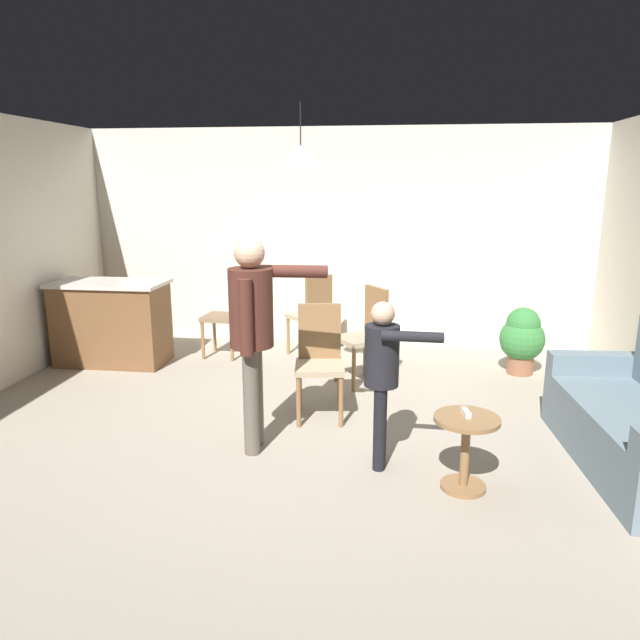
{
  "coord_description": "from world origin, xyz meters",
  "views": [
    {
      "loc": [
        0.73,
        -4.26,
        2.04
      ],
      "look_at": [
        0.17,
        0.14,
        1.0
      ],
      "focal_mm": 33.03,
      "sensor_mm": 36.0,
      "label": 1
    }
  ],
  "objects_px": {
    "person_child": "(383,366)",
    "dining_chair_by_counter": "(320,357)",
    "side_table_by_couch": "(465,444)",
    "person_adult": "(253,322)",
    "dining_chair_spare": "(228,312)",
    "potted_plant_corner": "(522,337)",
    "spare_remote_on_table": "(466,413)",
    "dining_chair_centre_back": "(313,312)",
    "kitchen_counter": "(112,323)",
    "dining_chair_near_wall": "(366,332)"
  },
  "relations": [
    {
      "from": "side_table_by_couch",
      "to": "person_child",
      "type": "height_order",
      "value": "person_child"
    },
    {
      "from": "dining_chair_by_counter",
      "to": "dining_chair_centre_back",
      "type": "distance_m",
      "value": 1.86
    },
    {
      "from": "dining_chair_near_wall",
      "to": "dining_chair_spare",
      "type": "distance_m",
      "value": 1.83
    },
    {
      "from": "dining_chair_near_wall",
      "to": "potted_plant_corner",
      "type": "bearing_deg",
      "value": -108.21
    },
    {
      "from": "dining_chair_by_counter",
      "to": "dining_chair_centre_back",
      "type": "bearing_deg",
      "value": -87.91
    },
    {
      "from": "person_adult",
      "to": "person_child",
      "type": "bearing_deg",
      "value": 77.79
    },
    {
      "from": "person_child",
      "to": "dining_chair_near_wall",
      "type": "relative_size",
      "value": 1.23
    },
    {
      "from": "side_table_by_couch",
      "to": "person_child",
      "type": "bearing_deg",
      "value": 155.03
    },
    {
      "from": "side_table_by_couch",
      "to": "dining_chair_spare",
      "type": "bearing_deg",
      "value": 130.75
    },
    {
      "from": "dining_chair_centre_back",
      "to": "potted_plant_corner",
      "type": "height_order",
      "value": "dining_chair_centre_back"
    },
    {
      "from": "dining_chair_near_wall",
      "to": "dining_chair_centre_back",
      "type": "height_order",
      "value": "same"
    },
    {
      "from": "dining_chair_by_counter",
      "to": "dining_chair_centre_back",
      "type": "height_order",
      "value": "same"
    },
    {
      "from": "side_table_by_couch",
      "to": "kitchen_counter",
      "type": "bearing_deg",
      "value": 146.78
    },
    {
      "from": "kitchen_counter",
      "to": "dining_chair_centre_back",
      "type": "bearing_deg",
      "value": 14.21
    },
    {
      "from": "person_child",
      "to": "dining_chair_by_counter",
      "type": "bearing_deg",
      "value": -145.7
    },
    {
      "from": "potted_plant_corner",
      "to": "person_child",
      "type": "bearing_deg",
      "value": -121.67
    },
    {
      "from": "dining_chair_near_wall",
      "to": "person_child",
      "type": "bearing_deg",
      "value": 151.15
    },
    {
      "from": "person_adult",
      "to": "dining_chair_spare",
      "type": "relative_size",
      "value": 1.65
    },
    {
      "from": "spare_remote_on_table",
      "to": "dining_chair_spare",
      "type": "bearing_deg",
      "value": 131.04
    },
    {
      "from": "dining_chair_centre_back",
      "to": "dining_chair_spare",
      "type": "height_order",
      "value": "same"
    },
    {
      "from": "side_table_by_couch",
      "to": "dining_chair_near_wall",
      "type": "height_order",
      "value": "dining_chair_near_wall"
    },
    {
      "from": "dining_chair_near_wall",
      "to": "potted_plant_corner",
      "type": "xyz_separation_m",
      "value": [
        1.66,
        0.51,
        -0.14
      ]
    },
    {
      "from": "dining_chair_near_wall",
      "to": "dining_chair_by_counter",
      "type": "bearing_deg",
      "value": 123.82
    },
    {
      "from": "dining_chair_centre_back",
      "to": "kitchen_counter",
      "type": "bearing_deg",
      "value": 147.82
    },
    {
      "from": "kitchen_counter",
      "to": "dining_chair_by_counter",
      "type": "bearing_deg",
      "value": -26.32
    },
    {
      "from": "dining_chair_centre_back",
      "to": "person_adult",
      "type": "bearing_deg",
      "value": -138.42
    },
    {
      "from": "dining_chair_centre_back",
      "to": "dining_chair_near_wall",
      "type": "bearing_deg",
      "value": -98.82
    },
    {
      "from": "dining_chair_near_wall",
      "to": "kitchen_counter",
      "type": "bearing_deg",
      "value": 48.48
    },
    {
      "from": "potted_plant_corner",
      "to": "kitchen_counter",
      "type": "bearing_deg",
      "value": -177.53
    },
    {
      "from": "dining_chair_by_counter",
      "to": "kitchen_counter",
      "type": "bearing_deg",
      "value": -34.06
    },
    {
      "from": "dining_chair_centre_back",
      "to": "spare_remote_on_table",
      "type": "relative_size",
      "value": 7.69
    },
    {
      "from": "side_table_by_couch",
      "to": "dining_chair_near_wall",
      "type": "bearing_deg",
      "value": 110.29
    },
    {
      "from": "kitchen_counter",
      "to": "potted_plant_corner",
      "type": "height_order",
      "value": "kitchen_counter"
    },
    {
      "from": "dining_chair_spare",
      "to": "dining_chair_near_wall",
      "type": "bearing_deg",
      "value": -109.03
    },
    {
      "from": "kitchen_counter",
      "to": "dining_chair_spare",
      "type": "bearing_deg",
      "value": 19.02
    },
    {
      "from": "side_table_by_couch",
      "to": "dining_chair_spare",
      "type": "relative_size",
      "value": 0.52
    },
    {
      "from": "dining_chair_near_wall",
      "to": "dining_chair_centre_back",
      "type": "distance_m",
      "value": 1.11
    },
    {
      "from": "dining_chair_near_wall",
      "to": "spare_remote_on_table",
      "type": "xyz_separation_m",
      "value": [
        0.77,
        -2.07,
        -0.01
      ]
    },
    {
      "from": "dining_chair_spare",
      "to": "potted_plant_corner",
      "type": "bearing_deg",
      "value": -89.07
    },
    {
      "from": "dining_chair_centre_back",
      "to": "spare_remote_on_table",
      "type": "height_order",
      "value": "dining_chair_centre_back"
    },
    {
      "from": "kitchen_counter",
      "to": "dining_chair_near_wall",
      "type": "relative_size",
      "value": 1.26
    },
    {
      "from": "person_adult",
      "to": "side_table_by_couch",
      "type": "bearing_deg",
      "value": 71.81
    },
    {
      "from": "dining_chair_by_counter",
      "to": "spare_remote_on_table",
      "type": "xyz_separation_m",
      "value": [
        1.13,
        -1.12,
        -0.01
      ]
    },
    {
      "from": "dining_chair_by_counter",
      "to": "spare_remote_on_table",
      "type": "relative_size",
      "value": 7.69
    },
    {
      "from": "person_child",
      "to": "potted_plant_corner",
      "type": "bearing_deg",
      "value": 149.99
    },
    {
      "from": "person_adult",
      "to": "spare_remote_on_table",
      "type": "bearing_deg",
      "value": 72.95
    },
    {
      "from": "side_table_by_couch",
      "to": "dining_chair_by_counter",
      "type": "distance_m",
      "value": 1.63
    },
    {
      "from": "side_table_by_couch",
      "to": "spare_remote_on_table",
      "type": "xyz_separation_m",
      "value": [
        -0.0,
        0.03,
        0.21
      ]
    },
    {
      "from": "side_table_by_couch",
      "to": "spare_remote_on_table",
      "type": "height_order",
      "value": "spare_remote_on_table"
    },
    {
      "from": "side_table_by_couch",
      "to": "person_adult",
      "type": "xyz_separation_m",
      "value": [
        -1.54,
        0.43,
        0.7
      ]
    }
  ]
}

